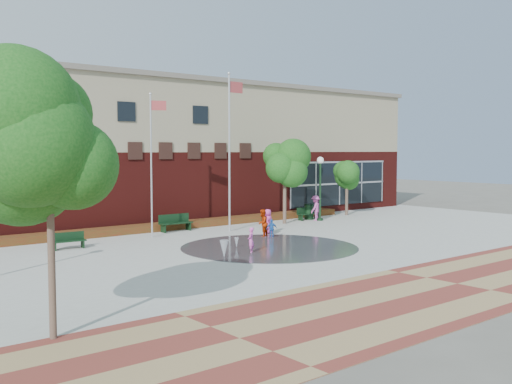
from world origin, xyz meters
TOP-DOWN VIEW (x-y plane):
  - ground at (0.00, 0.00)m, footprint 120.00×120.00m
  - plaza_concrete at (0.00, 4.00)m, footprint 46.00×18.00m
  - paver_band at (0.00, -7.00)m, footprint 46.00×6.00m
  - splash_pad at (0.00, 3.00)m, footprint 8.40×8.40m
  - library_building at (0.00, 17.48)m, footprint 44.40×10.40m
  - flower_bed at (0.00, 11.60)m, footprint 26.00×1.20m
  - flagpole_left at (-2.62, 9.44)m, footprint 0.84×0.38m
  - flagpole_right at (1.98, 8.74)m, footprint 1.11×0.19m
  - lamp_right at (9.59, 9.11)m, footprint 0.44×0.44m
  - bench_left at (-7.58, 8.54)m, footprint 1.61×0.55m
  - bench_mid at (-0.47, 10.62)m, footprint 1.98×0.56m
  - bench_right at (9.29, 9.88)m, footprint 1.72×0.57m
  - trash_can at (9.50, 10.06)m, footprint 0.64×0.64m
  - tree_big_left at (-13.05, -4.13)m, footprint 4.11×4.11m
  - tree_mid at (6.75, 9.42)m, footprint 3.20×3.20m
  - tree_small_right at (13.50, 10.33)m, footprint 2.30×2.30m
  - water_jet_a at (-3.39, 1.99)m, footprint 0.40×0.40m
  - water_jet_b at (-1.34, 3.80)m, footprint 0.21×0.21m
  - child_splash at (-1.63, 2.37)m, footprint 0.50×0.50m
  - adult_red at (2.01, 5.91)m, footprint 0.88×0.80m
  - adult_pink at (3.00, 6.63)m, footprint 0.69×0.46m
  - child_blue at (2.15, 5.32)m, footprint 0.63×0.47m
  - person_bench at (9.44, 9.36)m, footprint 1.22×0.94m

SIDE VIEW (x-z plane):
  - ground at x=0.00m, z-range 0.00..0.00m
  - flower_bed at x=0.00m, z-range -0.20..0.20m
  - water_jet_a at x=-3.39m, z-range -0.39..0.39m
  - water_jet_b at x=-1.34m, z-range -0.24..0.24m
  - plaza_concrete at x=0.00m, z-range 0.00..0.01m
  - paver_band at x=0.00m, z-range 0.00..0.01m
  - splash_pad at x=0.00m, z-range 0.00..0.01m
  - bench_left at x=-7.58m, z-range -0.14..0.66m
  - bench_right at x=9.29m, z-range -0.15..0.70m
  - bench_mid at x=-0.47m, z-range -0.18..0.82m
  - child_blue at x=2.15m, z-range 0.00..1.00m
  - trash_can at x=9.50m, z-range 0.01..1.06m
  - child_splash at x=-1.63m, z-range 0.00..1.17m
  - adult_pink at x=3.00m, z-range 0.00..1.38m
  - adult_red at x=2.01m, z-range 0.00..1.48m
  - person_bench at x=9.44m, z-range 0.00..1.67m
  - lamp_right at x=9.59m, z-range 0.51..4.71m
  - tree_small_right at x=13.50m, z-range 0.91..4.84m
  - tree_mid at x=6.75m, z-range 1.23..6.63m
  - flagpole_left at x=-2.62m, z-range 0.43..8.06m
  - library_building at x=0.00m, z-range 0.04..9.24m
  - tree_big_left at x=-13.05m, z-range 1.41..7.98m
  - flagpole_right at x=1.98m, z-range 0.53..9.53m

